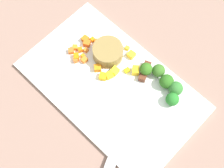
# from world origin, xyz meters

# --- Properties ---
(ground_plane) EXTENTS (4.00, 4.00, 0.00)m
(ground_plane) POSITION_xyz_m (0.00, 0.00, 0.00)
(ground_plane) COLOR #8D6C5E
(cutting_board) EXTENTS (0.50, 0.30, 0.01)m
(cutting_board) POSITION_xyz_m (0.00, 0.00, 0.01)
(cutting_board) COLOR white
(cutting_board) RESTS_ON ground_plane
(prep_bowl) EXTENTS (0.09, 0.09, 0.04)m
(prep_bowl) POSITION_xyz_m (-0.07, 0.06, 0.03)
(prep_bowl) COLOR olive
(prep_bowl) RESTS_ON cutting_board
(chef_knife) EXTENTS (0.16, 0.34, 0.02)m
(chef_knife) POSITION_xyz_m (0.08, 0.00, 0.02)
(chef_knife) COLOR silver
(chef_knife) RESTS_ON cutting_board
(carrot_dice_0) EXTENTS (0.02, 0.02, 0.01)m
(carrot_dice_0) POSITION_xyz_m (-0.16, -0.01, 0.02)
(carrot_dice_0) COLOR orange
(carrot_dice_0) RESTS_ON cutting_board
(carrot_dice_1) EXTENTS (0.01, 0.01, 0.01)m
(carrot_dice_1) POSITION_xyz_m (-0.13, 0.03, 0.02)
(carrot_dice_1) COLOR orange
(carrot_dice_1) RESTS_ON cutting_board
(carrot_dice_2) EXTENTS (0.02, 0.02, 0.01)m
(carrot_dice_2) POSITION_xyz_m (-0.16, 0.01, 0.02)
(carrot_dice_2) COLOR orange
(carrot_dice_2) RESTS_ON cutting_board
(carrot_dice_3) EXTENTS (0.02, 0.02, 0.01)m
(carrot_dice_3) POSITION_xyz_m (-0.13, -0.02, 0.02)
(carrot_dice_3) COLOR orange
(carrot_dice_3) RESTS_ON cutting_board
(carrot_dice_4) EXTENTS (0.01, 0.01, 0.01)m
(carrot_dice_4) POSITION_xyz_m (-0.12, 0.01, 0.02)
(carrot_dice_4) COLOR orange
(carrot_dice_4) RESTS_ON cutting_board
(carrot_dice_5) EXTENTS (0.01, 0.02, 0.01)m
(carrot_dice_5) POSITION_xyz_m (-0.11, 0.00, 0.02)
(carrot_dice_5) COLOR orange
(carrot_dice_5) RESTS_ON cutting_board
(carrot_dice_6) EXTENTS (0.02, 0.02, 0.02)m
(carrot_dice_6) POSITION_xyz_m (-0.16, 0.05, 0.02)
(carrot_dice_6) COLOR orange
(carrot_dice_6) RESTS_ON cutting_board
(carrot_dice_7) EXTENTS (0.01, 0.01, 0.01)m
(carrot_dice_7) POSITION_xyz_m (-0.14, 0.06, 0.02)
(carrot_dice_7) COLOR orange
(carrot_dice_7) RESTS_ON cutting_board
(carrot_dice_8) EXTENTS (0.02, 0.02, 0.02)m
(carrot_dice_8) POSITION_xyz_m (-0.13, -0.01, 0.02)
(carrot_dice_8) COLOR orange
(carrot_dice_8) RESTS_ON cutting_board
(carrot_dice_9) EXTENTS (0.03, 0.03, 0.02)m
(carrot_dice_9) POSITION_xyz_m (-0.06, 0.01, 0.02)
(carrot_dice_9) COLOR orange
(carrot_dice_9) RESTS_ON cutting_board
(carrot_dice_10) EXTENTS (0.02, 0.02, 0.01)m
(carrot_dice_10) POSITION_xyz_m (-0.13, 0.07, 0.02)
(carrot_dice_10) COLOR orange
(carrot_dice_10) RESTS_ON cutting_board
(carrot_dice_11) EXTENTS (0.03, 0.03, 0.02)m
(carrot_dice_11) POSITION_xyz_m (-0.14, 0.04, 0.02)
(carrot_dice_11) COLOR orange
(carrot_dice_11) RESTS_ON cutting_board
(carrot_dice_12) EXTENTS (0.02, 0.02, 0.01)m
(carrot_dice_12) POSITION_xyz_m (-0.14, 0.01, 0.02)
(carrot_dice_12) COLOR orange
(carrot_dice_12) RESTS_ON cutting_board
(pepper_dice_0) EXTENTS (0.03, 0.03, 0.02)m
(pepper_dice_0) POSITION_xyz_m (-0.04, 0.00, 0.02)
(pepper_dice_0) COLOR yellow
(pepper_dice_0) RESTS_ON cutting_board
(pepper_dice_1) EXTENTS (0.01, 0.01, 0.01)m
(pepper_dice_1) POSITION_xyz_m (-0.05, 0.12, 0.02)
(pepper_dice_1) COLOR yellow
(pepper_dice_1) RESTS_ON cutting_board
(pepper_dice_2) EXTENTS (0.03, 0.03, 0.02)m
(pepper_dice_2) POSITION_xyz_m (0.02, 0.08, 0.02)
(pepper_dice_2) COLOR yellow
(pepper_dice_2) RESTS_ON cutting_board
(pepper_dice_3) EXTENTS (0.01, 0.02, 0.01)m
(pepper_dice_3) POSITION_xyz_m (0.00, 0.06, 0.02)
(pepper_dice_3) COLOR yellow
(pepper_dice_3) RESTS_ON cutting_board
(pepper_dice_4) EXTENTS (0.02, 0.02, 0.02)m
(pepper_dice_4) POSITION_xyz_m (-0.02, 0.01, 0.02)
(pepper_dice_4) COLOR yellow
(pepper_dice_4) RESTS_ON cutting_board
(pepper_dice_5) EXTENTS (0.02, 0.02, 0.02)m
(pepper_dice_5) POSITION_xyz_m (-0.02, 0.11, 0.02)
(pepper_dice_5) COLOR yellow
(pepper_dice_5) RESTS_ON cutting_board
(pepper_dice_6) EXTENTS (0.02, 0.02, 0.02)m
(pepper_dice_6) POSITION_xyz_m (-0.02, 0.04, 0.02)
(pepper_dice_6) COLOR yellow
(pepper_dice_6) RESTS_ON cutting_board
(broccoli_floret_0) EXTENTS (0.04, 0.04, 0.04)m
(broccoli_floret_0) POSITION_xyz_m (0.07, 0.12, 0.03)
(broccoli_floret_0) COLOR #8EAE6A
(broccoli_floret_0) RESTS_ON cutting_board
(broccoli_floret_1) EXTENTS (0.04, 0.04, 0.04)m
(broccoli_floret_1) POSITION_xyz_m (0.11, 0.11, 0.03)
(broccoli_floret_1) COLOR #87B75A
(broccoli_floret_1) RESTS_ON cutting_board
(broccoli_floret_2) EXTENTS (0.04, 0.04, 0.04)m
(broccoli_floret_2) POSITION_xyz_m (0.14, 0.11, 0.03)
(broccoli_floret_2) COLOR #93B958
(broccoli_floret_2) RESTS_ON cutting_board
(broccoli_floret_3) EXTENTS (0.04, 0.04, 0.04)m
(broccoli_floret_3) POSITION_xyz_m (0.04, 0.10, 0.03)
(broccoli_floret_3) COLOR #91B863
(broccoli_floret_3) RESTS_ON cutting_board
(broccoli_floret_4) EXTENTS (0.04, 0.04, 0.04)m
(broccoli_floret_4) POSITION_xyz_m (0.15, 0.08, 0.03)
(broccoli_floret_4) COLOR #94AF6B
(broccoli_floret_4) RESTS_ON cutting_board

